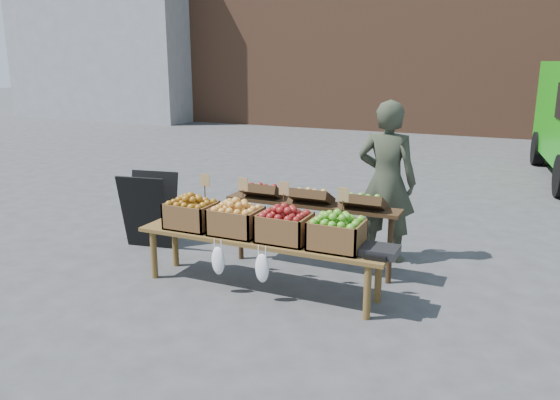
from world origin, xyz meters
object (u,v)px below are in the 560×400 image
at_px(back_table, 311,227).
at_px(display_bench, 260,264).
at_px(crate_red_apples, 284,228).
at_px(weighing_scale, 380,251).
at_px(chalkboard_sign, 149,210).
at_px(crate_green_apples, 337,235).
at_px(vendor, 387,182).
at_px(crate_russet_pears, 236,221).
at_px(crate_golden_apples, 191,215).

distance_m(back_table, display_bench, 0.81).
bearing_deg(back_table, display_bench, -111.44).
distance_m(crate_red_apples, weighing_scale, 0.98).
bearing_deg(chalkboard_sign, back_table, -7.49).
relative_size(chalkboard_sign, crate_green_apples, 1.94).
bearing_deg(back_table, vendor, 47.49).
bearing_deg(crate_russet_pears, display_bench, 0.00).
relative_size(back_table, weighing_scale, 6.18).
bearing_deg(back_table, crate_russet_pears, -127.76).
bearing_deg(back_table, crate_red_apples, -90.61).
height_order(display_bench, crate_red_apples, crate_red_apples).
bearing_deg(weighing_scale, crate_russet_pears, 180.00).
xyz_separation_m(back_table, weighing_scale, (0.97, -0.72, 0.09)).
xyz_separation_m(vendor, chalkboard_sign, (-2.83, -0.81, -0.47)).
height_order(display_bench, crate_green_apples, crate_green_apples).
bearing_deg(crate_russet_pears, crate_green_apples, 0.00).
bearing_deg(display_bench, crate_green_apples, 0.00).
height_order(display_bench, crate_golden_apples, crate_golden_apples).
relative_size(back_table, display_bench, 0.78).
bearing_deg(crate_golden_apples, display_bench, 0.00).
bearing_deg(back_table, chalkboard_sign, -177.73).
bearing_deg(crate_green_apples, crate_red_apples, 180.00).
bearing_deg(crate_russet_pears, back_table, 52.24).
xyz_separation_m(back_table, display_bench, (-0.28, -0.72, -0.24)).
bearing_deg(chalkboard_sign, weighing_scale, -21.18).
xyz_separation_m(crate_golden_apples, weighing_scale, (2.08, 0.00, -0.10)).
xyz_separation_m(display_bench, weighing_scale, (1.25, 0.00, 0.33)).
bearing_deg(vendor, chalkboard_sign, 16.39).
height_order(back_table, weighing_scale, back_table).
bearing_deg(back_table, weighing_scale, -36.66).
relative_size(back_table, crate_red_apples, 4.20).
bearing_deg(back_table, crate_green_apples, -53.01).
bearing_deg(vendor, crate_green_apples, 85.74).
relative_size(chalkboard_sign, crate_russet_pears, 1.94).
height_order(crate_golden_apples, crate_russet_pears, same).
xyz_separation_m(crate_green_apples, weighing_scale, (0.43, 0.00, -0.10)).
bearing_deg(display_bench, vendor, 56.78).
relative_size(crate_golden_apples, crate_red_apples, 1.00).
xyz_separation_m(crate_russet_pears, crate_red_apples, (0.55, 0.00, 0.00)).
bearing_deg(crate_golden_apples, chalkboard_sign, 149.19).
height_order(chalkboard_sign, display_bench, chalkboard_sign).
bearing_deg(weighing_scale, back_table, 143.34).
relative_size(vendor, crate_russet_pears, 3.81).
height_order(vendor, weighing_scale, vendor).
distance_m(display_bench, crate_green_apples, 0.93).
xyz_separation_m(back_table, crate_golden_apples, (-1.11, -0.72, 0.19)).
bearing_deg(crate_red_apples, display_bench, 180.00).
bearing_deg(chalkboard_sign, vendor, 6.16).
distance_m(vendor, crate_green_apples, 1.47).
relative_size(back_table, crate_russet_pears, 4.20).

